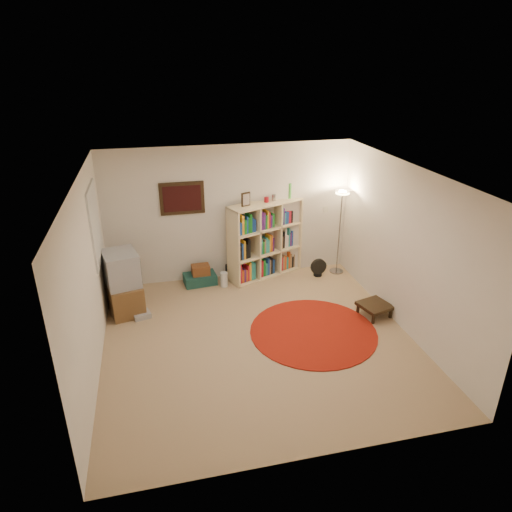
{
  "coord_description": "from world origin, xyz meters",
  "views": [
    {
      "loc": [
        -1.34,
        -5.57,
        3.9
      ],
      "look_at": [
        0.1,
        0.6,
        1.1
      ],
      "focal_mm": 32.0,
      "sensor_mm": 36.0,
      "label": 1
    }
  ],
  "objects_px": {
    "bookshelf": "(264,241)",
    "floor_lamp": "(342,205)",
    "tv_stand": "(123,283)",
    "suitcase": "(200,279)",
    "floor_fan": "(318,268)",
    "side_table": "(375,306)"
  },
  "relations": [
    {
      "from": "floor_fan",
      "to": "side_table",
      "type": "relative_size",
      "value": 0.62
    },
    {
      "from": "bookshelf",
      "to": "floor_fan",
      "type": "bearing_deg",
      "value": -38.17
    },
    {
      "from": "floor_fan",
      "to": "floor_lamp",
      "type": "bearing_deg",
      "value": 8.82
    },
    {
      "from": "bookshelf",
      "to": "floor_fan",
      "type": "xyz_separation_m",
      "value": [
        1.0,
        -0.29,
        -0.53
      ]
    },
    {
      "from": "floor_lamp",
      "to": "floor_fan",
      "type": "bearing_deg",
      "value": -167.93
    },
    {
      "from": "bookshelf",
      "to": "floor_lamp",
      "type": "relative_size",
      "value": 1.06
    },
    {
      "from": "bookshelf",
      "to": "suitcase",
      "type": "height_order",
      "value": "bookshelf"
    },
    {
      "from": "floor_lamp",
      "to": "tv_stand",
      "type": "height_order",
      "value": "floor_lamp"
    },
    {
      "from": "floor_lamp",
      "to": "side_table",
      "type": "xyz_separation_m",
      "value": [
        -0.03,
        -1.67,
        -1.19
      ]
    },
    {
      "from": "tv_stand",
      "to": "floor_lamp",
      "type": "bearing_deg",
      "value": -5.22
    },
    {
      "from": "bookshelf",
      "to": "side_table",
      "type": "relative_size",
      "value": 3.1
    },
    {
      "from": "bookshelf",
      "to": "floor_fan",
      "type": "relative_size",
      "value": 4.95
    },
    {
      "from": "floor_fan",
      "to": "tv_stand",
      "type": "height_order",
      "value": "tv_stand"
    },
    {
      "from": "bookshelf",
      "to": "floor_fan",
      "type": "distance_m",
      "value": 1.17
    },
    {
      "from": "bookshelf",
      "to": "side_table",
      "type": "bearing_deg",
      "value": -75.52
    },
    {
      "from": "side_table",
      "to": "suitcase",
      "type": "bearing_deg",
      "value": 145.86
    },
    {
      "from": "floor_lamp",
      "to": "suitcase",
      "type": "height_order",
      "value": "floor_lamp"
    },
    {
      "from": "tv_stand",
      "to": "side_table",
      "type": "bearing_deg",
      "value": -29.07
    },
    {
      "from": "floor_fan",
      "to": "side_table",
      "type": "height_order",
      "value": "floor_fan"
    },
    {
      "from": "floor_lamp",
      "to": "suitcase",
      "type": "distance_m",
      "value": 2.95
    },
    {
      "from": "tv_stand",
      "to": "bookshelf",
      "type": "bearing_deg",
      "value": 3.68
    },
    {
      "from": "bookshelf",
      "to": "suitcase",
      "type": "relative_size",
      "value": 2.83
    }
  ]
}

